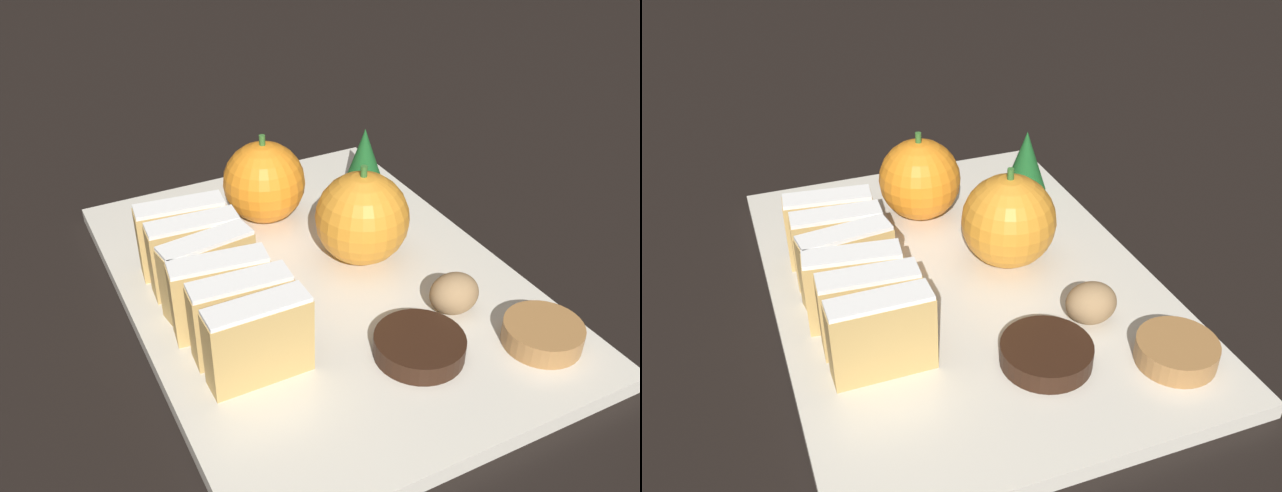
% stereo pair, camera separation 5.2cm
% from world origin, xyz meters
% --- Properties ---
extents(ground_plane, '(6.00, 6.00, 0.00)m').
position_xyz_m(ground_plane, '(0.00, 0.00, 0.00)').
color(ground_plane, black).
extents(serving_platter, '(0.28, 0.38, 0.01)m').
position_xyz_m(serving_platter, '(0.00, 0.00, 0.01)').
color(serving_platter, silver).
rests_on(serving_platter, ground_plane).
extents(stollen_slice_front, '(0.07, 0.02, 0.06)m').
position_xyz_m(stollen_slice_front, '(-0.08, -0.07, 0.04)').
color(stollen_slice_front, tan).
rests_on(stollen_slice_front, serving_platter).
extents(stollen_slice_second, '(0.07, 0.02, 0.06)m').
position_xyz_m(stollen_slice_second, '(-0.08, -0.05, 0.04)').
color(stollen_slice_second, tan).
rests_on(stollen_slice_second, serving_platter).
extents(stollen_slice_third, '(0.07, 0.03, 0.06)m').
position_xyz_m(stollen_slice_third, '(-0.08, -0.02, 0.04)').
color(stollen_slice_third, tan).
rests_on(stollen_slice_third, serving_platter).
extents(stollen_slice_fourth, '(0.07, 0.03, 0.06)m').
position_xyz_m(stollen_slice_fourth, '(-0.08, 0.01, 0.04)').
color(stollen_slice_fourth, tan).
rests_on(stollen_slice_fourth, serving_platter).
extents(stollen_slice_fifth, '(0.07, 0.03, 0.06)m').
position_xyz_m(stollen_slice_fifth, '(-0.08, 0.03, 0.04)').
color(stollen_slice_fifth, tan).
rests_on(stollen_slice_fifth, serving_platter).
extents(stollen_slice_sixth, '(0.07, 0.03, 0.06)m').
position_xyz_m(stollen_slice_sixth, '(-0.08, 0.06, 0.04)').
color(stollen_slice_sixth, tan).
rests_on(stollen_slice_sixth, serving_platter).
extents(orange_near, '(0.07, 0.07, 0.08)m').
position_xyz_m(orange_near, '(0.00, 0.10, 0.05)').
color(orange_near, orange).
rests_on(orange_near, serving_platter).
extents(orange_far, '(0.07, 0.07, 0.08)m').
position_xyz_m(orange_far, '(0.04, 0.01, 0.05)').
color(orange_far, orange).
rests_on(orange_far, serving_platter).
extents(walnut, '(0.04, 0.03, 0.03)m').
position_xyz_m(walnut, '(0.07, -0.08, 0.03)').
color(walnut, '#9E7A51').
rests_on(walnut, serving_platter).
extents(chocolate_cookie, '(0.06, 0.06, 0.01)m').
position_xyz_m(chocolate_cookie, '(0.02, -0.10, 0.02)').
color(chocolate_cookie, black).
rests_on(chocolate_cookie, serving_platter).
extents(gingerbread_cookie, '(0.05, 0.05, 0.02)m').
position_xyz_m(gingerbread_cookie, '(0.10, -0.13, 0.02)').
color(gingerbread_cookie, '#A3703D').
rests_on(gingerbread_cookie, serving_platter).
extents(evergreen_sprig, '(0.04, 0.04, 0.06)m').
position_xyz_m(evergreen_sprig, '(0.10, 0.11, 0.04)').
color(evergreen_sprig, '#195623').
rests_on(evergreen_sprig, serving_platter).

